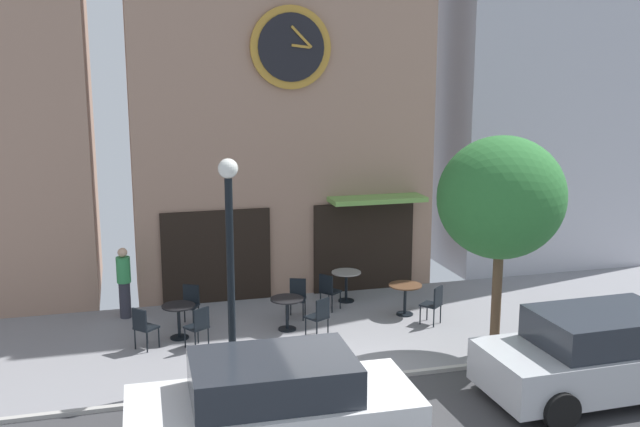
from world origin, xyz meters
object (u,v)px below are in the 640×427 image
cafe_chair_near_lamp (199,324)px  parked_car_silver (602,354)px  cafe_chair_mid_row (190,302)px  cafe_chair_under_awning (328,289)px  cafe_table_center_left (287,307)px  street_lamp (231,270)px  parked_car_white (273,408)px  pedestrian_green (124,282)px  cafe_chair_near_tree (434,302)px  cafe_table_rightmost (405,292)px  cafe_chair_facing_street (320,314)px  cafe_chair_left_end (143,325)px  cafe_table_center_right (346,280)px  cafe_chair_outer (297,295)px  street_tree (501,198)px  cafe_table_leftmost (179,315)px

cafe_chair_near_lamp → parked_car_silver: (6.64, -4.04, 0.23)m
cafe_chair_mid_row → cafe_chair_under_awning: bearing=1.6°
cafe_table_center_left → street_lamp: bearing=-124.4°
street_lamp → parked_car_silver: street_lamp is taller
parked_car_white → pedestrian_green: bearing=106.8°
street_lamp → cafe_chair_near_tree: 5.35m
cafe_table_rightmost → cafe_chair_near_lamp: 4.96m
cafe_chair_facing_street → parked_car_silver: 5.70m
cafe_table_center_left → cafe_chair_left_end: (-3.10, -0.36, 0.01)m
pedestrian_green → cafe_table_center_right: bearing=-2.3°
street_lamp → cafe_table_center_right: bearing=48.3°
cafe_chair_near_lamp → cafe_chair_near_tree: (5.27, 0.07, 0.00)m
cafe_chair_under_awning → cafe_chair_left_end: (-4.34, -1.37, 0.00)m
parked_car_white → cafe_chair_outer: bearing=73.2°
cafe_chair_near_lamp → parked_car_silver: parked_car_silver is taller
street_lamp → parked_car_silver: 6.77m
street_tree → parked_car_silver: street_tree is taller
cafe_table_center_left → cafe_chair_left_end: 3.12m
cafe_chair_facing_street → street_lamp: bearing=-143.1°
pedestrian_green → parked_car_silver: 10.33m
cafe_table_center_right → cafe_chair_left_end: 5.31m
cafe_chair_under_awning → parked_car_white: 6.68m
cafe_table_rightmost → cafe_chair_near_tree: size_ratio=0.86×
cafe_table_center_left → cafe_chair_outer: bearing=61.3°
cafe_table_rightmost → parked_car_silver: bearing=-70.3°
cafe_chair_facing_street → cafe_table_leftmost: bearing=165.0°
parked_car_white → cafe_table_rightmost: bearing=51.7°
cafe_chair_outer → cafe_chair_mid_row: bearing=176.2°
cafe_table_rightmost → parked_car_silver: 5.21m
cafe_chair_near_lamp → cafe_chair_left_end: bearing=166.9°
cafe_chair_outer → cafe_chair_near_lamp: size_ratio=1.00×
cafe_chair_mid_row → pedestrian_green: (-1.41, 0.85, 0.33)m
cafe_table_center_right → cafe_chair_facing_street: (-1.29, -2.24, -0.02)m
cafe_table_center_right → pedestrian_green: bearing=177.7°
cafe_chair_mid_row → cafe_table_center_right: bearing=9.3°
cafe_chair_facing_street → pedestrian_green: (-4.01, 2.44, 0.33)m
cafe_chair_under_awning → cafe_table_rightmost: bearing=-24.9°
cafe_table_center_left → cafe_chair_near_lamp: cafe_chair_near_lamp is taller
street_tree → cafe_chair_left_end: size_ratio=4.93×
cafe_table_rightmost → pedestrian_green: size_ratio=0.47×
cafe_table_center_right → cafe_chair_outer: 1.64m
street_lamp → cafe_table_center_left: bearing=55.6°
parked_car_silver → street_lamp: bearing=158.9°
cafe_table_rightmost → cafe_chair_outer: bearing=168.3°
street_tree → cafe_table_center_right: street_tree is taller
cafe_table_center_left → cafe_chair_near_tree: (3.27, -0.55, 0.01)m
street_lamp → pedestrian_green: bearing=115.3°
cafe_table_rightmost → parked_car_silver: (1.75, -4.90, 0.22)m
cafe_table_center_left → cafe_chair_left_end: size_ratio=0.82×
pedestrian_green → parked_car_white: 7.22m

